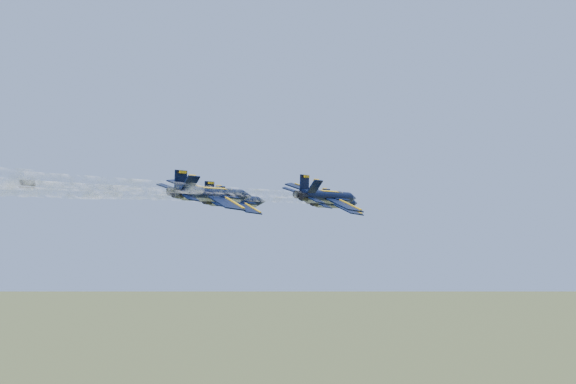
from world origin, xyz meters
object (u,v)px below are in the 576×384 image
Objects in this scene: jet_lead at (334,202)px; jet_right at (328,197)px; jet_left at (234,201)px; jet_slot at (213,194)px.

jet_lead is 17.10m from jet_right.
jet_slot is (9.10, -14.52, 0.00)m from jet_left.
jet_lead is 1.00× the size of jet_slot.
jet_left is 1.00× the size of jet_right.
jet_right is at bearing 56.78° from jet_slot.
jet_lead and jet_slot have the same top height.
jet_lead is at bearing 117.25° from jet_right.
jet_right is 1.00× the size of jet_slot.
jet_slot is at bearing -123.22° from jet_right.
jet_slot is at bearing -91.87° from jet_lead.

